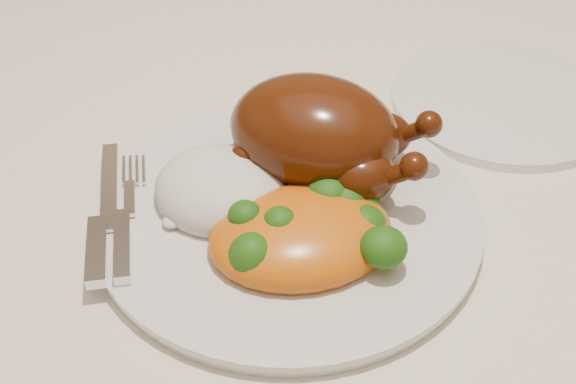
{
  "coord_description": "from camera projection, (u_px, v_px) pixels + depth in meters",
  "views": [
    {
      "loc": [
        -0.09,
        -0.59,
        1.21
      ],
      "look_at": [
        -0.07,
        -0.11,
        0.8
      ],
      "focal_mm": 50.0,
      "sensor_mm": 36.0,
      "label": 1
    }
  ],
  "objects": [
    {
      "name": "roast_chicken",
      "position": [
        319.0,
        133.0,
        0.65
      ],
      "size": [
        0.19,
        0.15,
        0.09
      ],
      "rotation": [
        0.0,
        0.0,
        -0.38
      ],
      "color": "#491C07",
      "rests_on": "dinner_plate"
    },
    {
      "name": "dining_table",
      "position": [
        347.0,
        220.0,
        0.8
      ],
      "size": [
        1.6,
        0.9,
        0.76
      ],
      "color": "brown",
      "rests_on": "floor"
    },
    {
      "name": "side_plate",
      "position": [
        503.0,
        100.0,
        0.78
      ],
      "size": [
        0.26,
        0.26,
        0.01
      ],
      "primitive_type": "cylinder",
      "rotation": [
        0.0,
        0.0,
        0.2
      ],
      "color": "silver",
      "rests_on": "tablecloth"
    },
    {
      "name": "tablecloth",
      "position": [
        351.0,
        163.0,
        0.76
      ],
      "size": [
        1.73,
        1.03,
        0.18
      ],
      "color": "silver",
      "rests_on": "dining_table"
    },
    {
      "name": "cutlery",
      "position": [
        113.0,
        227.0,
        0.62
      ],
      "size": [
        0.04,
        0.17,
        0.01
      ],
      "rotation": [
        0.0,
        0.0,
        0.1
      ],
      "color": "silver",
      "rests_on": "dinner_plate"
    },
    {
      "name": "mac_and_cheese",
      "position": [
        312.0,
        232.0,
        0.6
      ],
      "size": [
        0.16,
        0.13,
        0.05
      ],
      "rotation": [
        0.0,
        0.0,
        0.16
      ],
      "color": "#DE5B0E",
      "rests_on": "dinner_plate"
    },
    {
      "name": "rice_mound",
      "position": [
        222.0,
        191.0,
        0.64
      ],
      "size": [
        0.14,
        0.13,
        0.06
      ],
      "rotation": [
        0.0,
        0.0,
        -0.4
      ],
      "color": "white",
      "rests_on": "dinner_plate"
    },
    {
      "name": "dinner_plate",
      "position": [
        288.0,
        217.0,
        0.64
      ],
      "size": [
        0.38,
        0.38,
        0.01
      ],
      "primitive_type": "cylinder",
      "rotation": [
        0.0,
        0.0,
        0.31
      ],
      "color": "silver",
      "rests_on": "tablecloth"
    }
  ]
}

